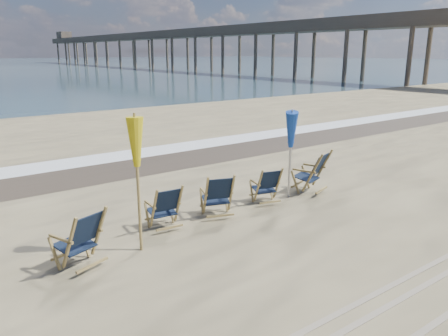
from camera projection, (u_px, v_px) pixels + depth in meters
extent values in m
cube|color=silver|center=(118.00, 156.00, 14.85)|extent=(200.00, 1.40, 0.01)
cube|color=#42362A|center=(137.00, 165.00, 13.68)|extent=(200.00, 2.60, 0.00)
cylinder|color=olive|center=(138.00, 186.00, 7.59)|extent=(0.06, 0.06, 2.37)
cone|color=gold|center=(136.00, 146.00, 7.40)|extent=(0.30, 0.30, 0.85)
cylinder|color=#A5A5AD|center=(290.00, 156.00, 10.22)|extent=(0.06, 0.06, 2.18)
cone|color=#163D9D|center=(291.00, 130.00, 10.06)|extent=(0.30, 0.30, 0.85)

